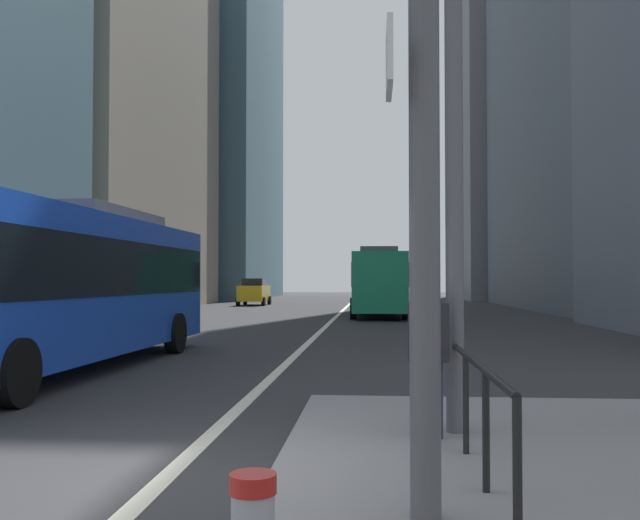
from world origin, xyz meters
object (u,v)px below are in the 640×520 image
city_bus_blue_oncoming (60,279)px  car_receding_near (377,292)px  city_bus_red_receding (378,280)px  car_receding_far (380,291)px  pedestrian_waiting (429,352)px  car_oncoming_mid (254,292)px

city_bus_blue_oncoming → car_receding_near: 34.87m
car_receding_near → city_bus_red_receding: bearing=-89.9°
car_receding_near → car_receding_far: 8.09m
city_bus_blue_oncoming → pedestrian_waiting: (6.80, -6.02, -0.77)m
car_oncoming_mid → car_receding_far: 10.47m
pedestrian_waiting → car_receding_near: bearing=90.6°
car_receding_near → pedestrian_waiting: bearing=-89.4°
city_bus_blue_oncoming → car_oncoming_mid: (-2.52, 37.31, -0.85)m
car_receding_near → car_receding_far: size_ratio=1.02×
city_bus_blue_oncoming → car_receding_far: 42.89m
city_bus_blue_oncoming → car_receding_near: bearing=79.5°
car_oncoming_mid → pedestrian_waiting: 44.32m
city_bus_blue_oncoming → car_receding_far: size_ratio=2.89×
car_oncoming_mid → car_receding_far: (9.17, 5.05, -0.00)m
city_bus_red_receding → car_receding_near: city_bus_red_receding is taller
city_bus_red_receding → car_receding_near: (-0.03, 11.51, -0.85)m
car_receding_near → car_receding_far: (0.30, 8.09, -0.00)m
city_bus_blue_oncoming → pedestrian_waiting: city_bus_blue_oncoming is taller
city_bus_red_receding → car_oncoming_mid: (-8.90, 14.54, -0.85)m
car_oncoming_mid → car_receding_near: size_ratio=0.99×
city_bus_blue_oncoming → car_receding_far: (6.65, 42.36, -0.85)m
car_receding_far → city_bus_blue_oncoming: bearing=-98.9°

